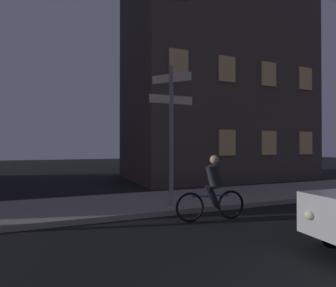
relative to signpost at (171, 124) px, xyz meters
The scene contains 4 objects.
sidewalk_kerb 2.68m from the signpost, 127.54° to the left, with size 40.00×3.07×0.14m, color gray.
signpost is the anchor object (origin of this frame).
cyclist 2.26m from the signpost, 68.99° to the right, with size 1.82×0.36×1.61m.
building_right_block 11.61m from the signpost, 50.70° to the left, with size 9.87×6.40×20.21m.
Camera 1 is at (-2.30, -0.80, 1.83)m, focal length 29.47 mm.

